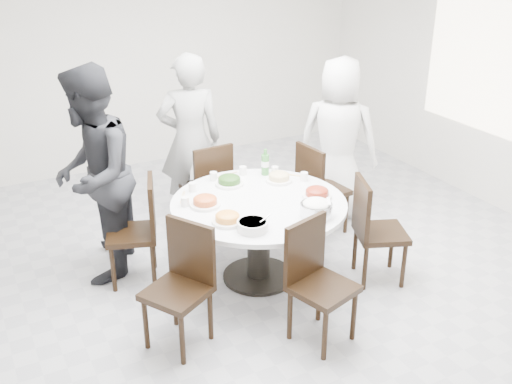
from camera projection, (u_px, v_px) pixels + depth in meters
name	position (u px, v px, depth m)	size (l,w,h in m)	color
floor	(252.00, 264.00, 5.59)	(6.00, 6.00, 0.01)	#ADADB2
wall_back	(141.00, 56.00, 7.45)	(6.00, 0.01, 2.80)	silver
wall_right	(505.00, 80.00, 6.29)	(0.01, 6.00, 2.80)	silver
window	(505.00, 71.00, 6.24)	(0.04, 2.20, 1.40)	white
dining_table	(259.00, 240.00, 5.23)	(1.50, 1.50, 0.75)	white
chair_ne	(324.00, 188.00, 6.02)	(0.42, 0.42, 0.95)	black
chair_n	(206.00, 186.00, 6.07)	(0.42, 0.42, 0.95)	black
chair_nw	(131.00, 232.00, 5.17)	(0.42, 0.42, 0.95)	black
chair_sw	(176.00, 290.00, 4.35)	(0.42, 0.42, 0.95)	black
chair_s	(323.00, 286.00, 4.39)	(0.42, 0.42, 0.95)	black
chair_se	(381.00, 231.00, 5.18)	(0.42, 0.42, 0.95)	black
diner_right	(338.00, 139.00, 6.24)	(0.84, 0.54, 1.71)	silver
diner_middle	(190.00, 141.00, 6.08)	(0.65, 0.43, 1.79)	black
diner_left	(93.00, 176.00, 5.09)	(0.92, 0.72, 1.89)	black
dish_greens	(229.00, 182.00, 5.39)	(0.26, 0.26, 0.07)	white
dish_pale	(279.00, 178.00, 5.46)	(0.24, 0.24, 0.06)	white
dish_orange	(205.00, 202.00, 4.99)	(0.26, 0.26, 0.07)	white
dish_redbrown	(317.00, 194.00, 5.14)	(0.25, 0.25, 0.06)	white
dish_tofu	(227.00, 219.00, 4.70)	(0.25, 0.25, 0.06)	white
rice_bowl	(316.00, 210.00, 4.80)	(0.26, 0.26, 0.11)	silver
soup_bowl	(252.00, 226.00, 4.59)	(0.24, 0.24, 0.07)	white
beverage_bottle	(265.00, 162.00, 5.58)	(0.07, 0.07, 0.25)	#317830
tea_cups	(230.00, 174.00, 5.54)	(0.07, 0.07, 0.08)	white
chopsticks	(229.00, 175.00, 5.60)	(0.24, 0.04, 0.01)	tan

